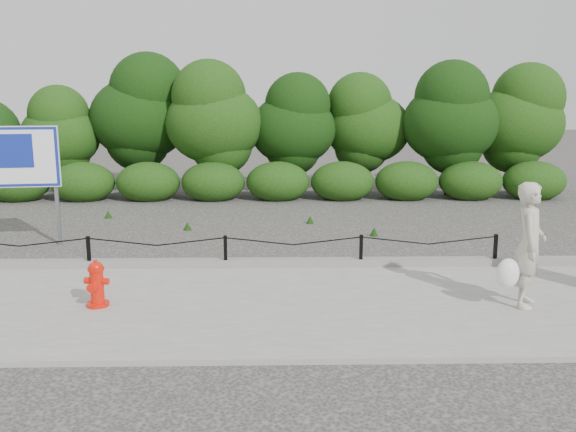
# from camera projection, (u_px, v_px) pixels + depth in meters

# --- Properties ---
(ground) EXTENTS (90.00, 90.00, 0.00)m
(ground) POSITION_uv_depth(u_px,v_px,m) (226.00, 271.00, 11.26)
(ground) COLOR #2D2B28
(ground) RESTS_ON ground
(sidewalk) EXTENTS (14.00, 4.00, 0.08)m
(sidewalk) POSITION_uv_depth(u_px,v_px,m) (215.00, 306.00, 9.30)
(sidewalk) COLOR gray
(sidewalk) RESTS_ON ground
(curb) EXTENTS (14.00, 0.22, 0.14)m
(curb) POSITION_uv_depth(u_px,v_px,m) (226.00, 263.00, 11.28)
(curb) COLOR slate
(curb) RESTS_ON sidewalk
(chain_barrier) EXTENTS (10.06, 0.06, 0.60)m
(chain_barrier) POSITION_uv_depth(u_px,v_px,m) (225.00, 247.00, 11.17)
(chain_barrier) COLOR black
(chain_barrier) RESTS_ON sidewalk
(treeline) EXTENTS (20.20, 3.55, 4.43)m
(treeline) POSITION_uv_depth(u_px,v_px,m) (266.00, 120.00, 19.58)
(treeline) COLOR black
(treeline) RESTS_ON ground
(fire_hydrant) EXTENTS (0.39, 0.41, 0.72)m
(fire_hydrant) POSITION_uv_depth(u_px,v_px,m) (97.00, 284.00, 9.12)
(fire_hydrant) COLOR red
(fire_hydrant) RESTS_ON sidewalk
(pedestrian) EXTENTS (0.87, 0.81, 1.88)m
(pedestrian) POSITION_uv_depth(u_px,v_px,m) (528.00, 247.00, 9.03)
(pedestrian) COLOR #B7B29D
(pedestrian) RESTS_ON sidewalk
(advertising_sign) EXTENTS (1.60, 0.31, 2.57)m
(advertising_sign) POSITION_uv_depth(u_px,v_px,m) (20.00, 162.00, 12.77)
(advertising_sign) COLOR slate
(advertising_sign) RESTS_ON ground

